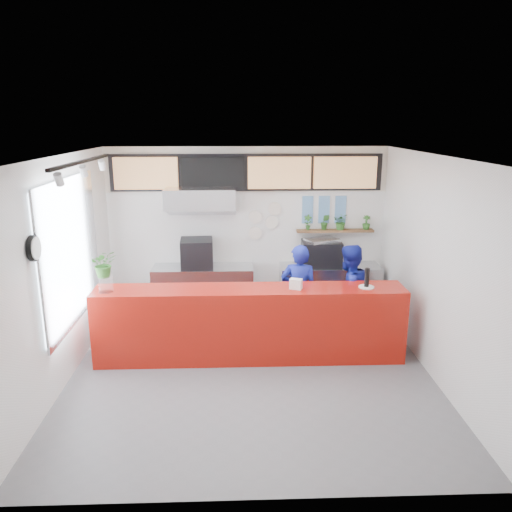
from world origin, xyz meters
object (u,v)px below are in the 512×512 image
(staff_center, at_px, (299,293))
(staff_right, at_px, (348,294))
(espresso_machine, at_px, (321,254))
(panini_oven, at_px, (197,253))
(service_counter, at_px, (250,324))
(pepper_mill, at_px, (367,277))

(staff_center, height_order, staff_right, staff_right)
(espresso_machine, relative_size, staff_center, 0.44)
(staff_center, bearing_deg, panini_oven, -22.24)
(espresso_machine, distance_m, staff_center, 1.34)
(service_counter, bearing_deg, espresso_machine, 53.49)
(espresso_machine, height_order, pepper_mill, pepper_mill)
(service_counter, height_order, staff_center, staff_center)
(espresso_machine, height_order, staff_right, staff_right)
(panini_oven, height_order, espresso_machine, panini_oven)
(panini_oven, height_order, staff_center, staff_center)
(service_counter, bearing_deg, staff_right, 19.34)
(service_counter, xyz_separation_m, panini_oven, (-0.90, 1.80, 0.60))
(service_counter, height_order, pepper_mill, pepper_mill)
(staff_center, relative_size, pepper_mill, 5.75)
(panini_oven, height_order, staff_right, staff_right)
(staff_center, xyz_separation_m, pepper_mill, (0.90, -0.65, 0.46))
(pepper_mill, bearing_deg, staff_center, 144.11)
(espresso_machine, relative_size, pepper_mill, 2.54)
(panini_oven, xyz_separation_m, staff_center, (1.69, -1.18, -0.36))
(espresso_machine, distance_m, pepper_mill, 1.87)
(espresso_machine, bearing_deg, service_counter, -124.02)
(espresso_machine, xyz_separation_m, pepper_mill, (0.35, -1.83, 0.13))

